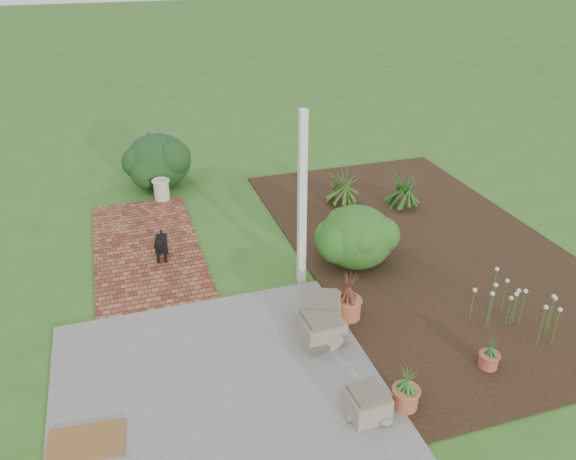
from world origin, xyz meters
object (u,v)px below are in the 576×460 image
object	(u,v)px
stone_trough_near	(367,404)
cream_ceramic_urn	(162,190)
black_dog	(161,244)
evergreen_shrub	(357,235)

from	to	relation	value
stone_trough_near	cream_ceramic_urn	world-z (taller)	cream_ceramic_urn
stone_trough_near	cream_ceramic_urn	size ratio (longest dim) A/B	1.05
black_dog	cream_ceramic_urn	bearing A→B (deg)	93.36
stone_trough_near	black_dog	xyz separation A→B (m)	(-1.63, 3.74, 0.14)
evergreen_shrub	black_dog	bearing A→B (deg)	161.02
evergreen_shrub	stone_trough_near	bearing A→B (deg)	-111.71
black_dog	cream_ceramic_urn	distance (m)	2.24
cream_ceramic_urn	black_dog	bearing A→B (deg)	-96.48
stone_trough_near	black_dog	distance (m)	4.08
stone_trough_near	cream_ceramic_urn	bearing A→B (deg)	102.96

